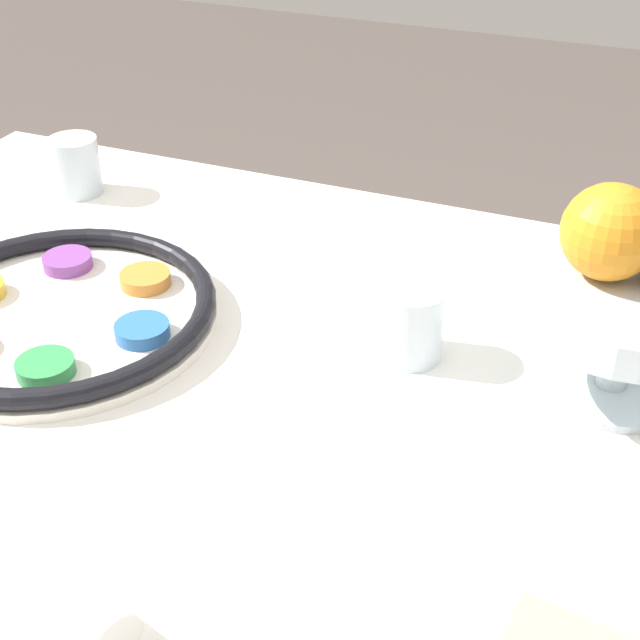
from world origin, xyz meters
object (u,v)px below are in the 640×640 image
object	(u,v)px
orange_fruit	(610,232)
cup_far	(411,323)
seder_plate	(58,311)
cup_mid	(76,166)
fruit_stand	(626,313)
napkin_roll	(21,573)

from	to	relation	value
orange_fruit	cup_far	xyz separation A→B (m)	(-0.16, -0.03, -0.11)
seder_plate	cup_mid	xyz separation A→B (m)	(-0.16, 0.27, 0.02)
fruit_stand	napkin_roll	world-z (taller)	fruit_stand
seder_plate	cup_far	bearing A→B (deg)	13.66
seder_plate	cup_far	distance (m)	0.35
cup_far	cup_mid	bearing A→B (deg)	159.85
cup_mid	cup_far	world-z (taller)	same
fruit_stand	orange_fruit	bearing A→B (deg)	158.70
fruit_stand	cup_far	bearing A→B (deg)	-175.24
napkin_roll	seder_plate	bearing A→B (deg)	122.36
seder_plate	napkin_roll	size ratio (longest dim) A/B	1.61
napkin_roll	cup_far	world-z (taller)	cup_far
orange_fruit	cup_far	distance (m)	0.19
napkin_roll	cup_mid	world-z (taller)	cup_mid
seder_plate	orange_fruit	size ratio (longest dim) A/B	3.83
fruit_stand	cup_mid	distance (m)	0.70
cup_mid	orange_fruit	bearing A→B (deg)	-13.56
orange_fruit	seder_plate	bearing A→B (deg)	-167.72
napkin_roll	cup_far	distance (m)	0.40
fruit_stand	cup_mid	bearing A→B (deg)	166.13
seder_plate	cup_mid	size ratio (longest dim) A/B	4.31
orange_fruit	napkin_roll	xyz separation A→B (m)	(-0.31, -0.39, -0.13)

